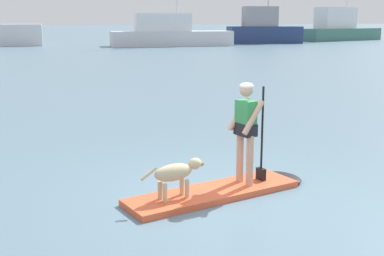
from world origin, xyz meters
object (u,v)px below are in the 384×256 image
(person_paddler, at_px, (246,126))
(moored_boat_starboard, at_px, (263,29))
(moored_boat_outer, at_px, (339,28))
(dog, at_px, (176,173))
(moored_boat_port, at_px, (169,34))
(paddleboard, at_px, (225,190))

(person_paddler, relative_size, moored_boat_starboard, 0.18)
(person_paddler, bearing_deg, moored_boat_outer, 53.10)
(person_paddler, relative_size, dog, 1.53)
(dog, relative_size, moored_boat_port, 0.09)
(person_paddler, xyz_separation_m, dog, (-1.28, -0.28, -0.58))
(dog, xyz_separation_m, moored_boat_starboard, (24.55, 44.41, 1.02))
(paddleboard, bearing_deg, moored_boat_outer, 52.84)
(dog, height_order, moored_boat_starboard, moored_boat_starboard)
(person_paddler, bearing_deg, moored_boat_port, 74.48)
(paddleboard, bearing_deg, dog, -167.57)
(paddleboard, distance_m, moored_boat_port, 44.14)
(person_paddler, bearing_deg, dog, -167.57)
(dog, relative_size, moored_boat_outer, 0.09)
(person_paddler, height_order, moored_boat_port, moored_boat_port)
(person_paddler, distance_m, moored_boat_outer, 59.03)
(person_paddler, height_order, moored_boat_starboard, moored_boat_starboard)
(paddleboard, height_order, moored_boat_port, moored_boat_port)
(moored_boat_port, distance_m, moored_boat_outer, 24.19)
(moored_boat_port, distance_m, moored_boat_starboard, 11.66)
(moored_boat_outer, bearing_deg, moored_boat_starboard, -165.82)
(moored_boat_port, bearing_deg, paddleboard, -105.99)
(paddleboard, relative_size, dog, 3.01)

